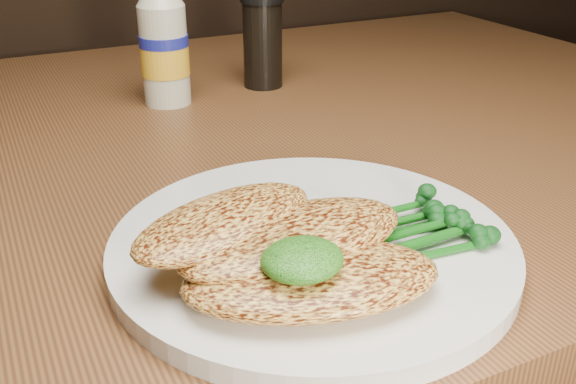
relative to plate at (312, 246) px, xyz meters
name	(u,v)px	position (x,y,z in m)	size (l,w,h in m)	color
plate	(312,246)	(0.00, 0.00, 0.00)	(0.27, 0.27, 0.01)	white
chicken_front	(312,278)	(-0.03, -0.06, 0.02)	(0.15, 0.08, 0.02)	#F5B74E
chicken_mid	(294,238)	(-0.03, -0.03, 0.03)	(0.15, 0.08, 0.02)	#F5B74E
chicken_back	(225,221)	(-0.06, 0.00, 0.03)	(0.13, 0.07, 0.02)	#F5B74E
pesto_front	(302,259)	(-0.04, -0.06, 0.04)	(0.05, 0.04, 0.02)	#0E3307
broccolini_bundle	(396,229)	(0.05, -0.03, 0.02)	(0.13, 0.10, 0.02)	#135713
mayo_bottle	(163,36)	(0.01, 0.36, 0.07)	(0.05, 0.05, 0.15)	beige
pepper_grinder	(263,35)	(0.13, 0.37, 0.05)	(0.05, 0.05, 0.12)	black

